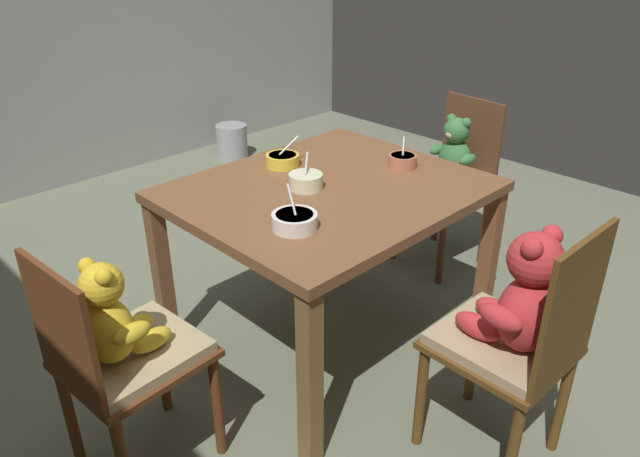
% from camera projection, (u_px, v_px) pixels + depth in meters
% --- Properties ---
extents(ground_plane, '(5.20, 5.20, 0.04)m').
position_uv_depth(ground_plane, '(328.00, 340.00, 2.69)').
color(ground_plane, '#676C57').
extents(dining_table, '(1.15, 0.97, 0.73)m').
position_uv_depth(dining_table, '(329.00, 207.00, 2.38)').
color(dining_table, brown).
rests_on(dining_table, ground_plane).
extents(teddy_chair_near_left, '(0.44, 0.41, 0.85)m').
position_uv_depth(teddy_chair_near_left, '(118.00, 342.00, 1.80)').
color(teddy_chair_near_left, '#5A2F16').
rests_on(teddy_chair_near_left, ground_plane).
extents(teddy_chair_near_right, '(0.44, 0.43, 0.87)m').
position_uv_depth(teddy_chair_near_right, '(451.00, 169.00, 3.08)').
color(teddy_chair_near_right, '#55331F').
rests_on(teddy_chair_near_right, ground_plane).
extents(teddy_chair_near_front, '(0.39, 0.41, 0.91)m').
position_uv_depth(teddy_chair_near_front, '(520.00, 319.00, 1.83)').
color(teddy_chair_near_front, '#553715').
rests_on(teddy_chair_near_front, ground_plane).
extents(porridge_bowl_white_near_left, '(0.16, 0.16, 0.13)m').
position_uv_depth(porridge_bowl_white_near_left, '(295.00, 221.00, 2.01)').
color(porridge_bowl_white_near_left, silver).
rests_on(porridge_bowl_white_near_left, dining_table).
extents(porridge_bowl_terracotta_near_right, '(0.12, 0.12, 0.11)m').
position_uv_depth(porridge_bowl_terracotta_near_right, '(402.00, 161.00, 2.52)').
color(porridge_bowl_terracotta_near_right, '#B56C4C').
rests_on(porridge_bowl_terracotta_near_right, dining_table).
extents(porridge_bowl_cream_center, '(0.13, 0.13, 0.13)m').
position_uv_depth(porridge_bowl_cream_center, '(306.00, 181.00, 2.31)').
color(porridge_bowl_cream_center, beige).
rests_on(porridge_bowl_cream_center, dining_table).
extents(porridge_bowl_yellow_far_center, '(0.15, 0.14, 0.12)m').
position_uv_depth(porridge_bowl_yellow_far_center, '(283.00, 160.00, 2.53)').
color(porridge_bowl_yellow_far_center, yellow).
rests_on(porridge_bowl_yellow_far_center, dining_table).
extents(metal_pail, '(0.24, 0.24, 0.26)m').
position_uv_depth(metal_pail, '(232.00, 141.00, 4.67)').
color(metal_pail, '#93969B').
rests_on(metal_pail, ground_plane).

